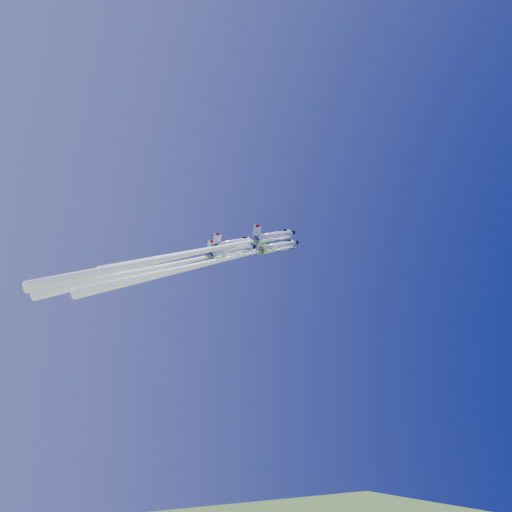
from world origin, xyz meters
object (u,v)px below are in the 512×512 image
jet_lead (216,261)px  jet_right (200,251)px  jet_left (173,264)px  jet_slot (193,252)px

jet_lead → jet_right: (-5.95, -5.06, -0.17)m
jet_left → jet_slot: size_ratio=1.39×
jet_left → jet_slot: 8.52m
jet_right → jet_slot: 5.66m
jet_left → jet_right: (-0.69, -13.86, -0.68)m
jet_left → jet_right: size_ratio=0.87×
jet_right → jet_slot: size_ratio=1.59×
jet_slot → jet_lead: bearing=65.3°
jet_lead → jet_slot: 5.01m
jet_lead → jet_right: jet_right is taller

